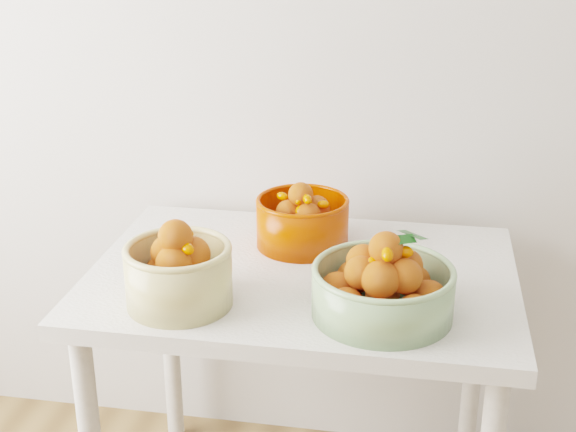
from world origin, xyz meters
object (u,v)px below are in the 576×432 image
at_px(table, 302,307).
at_px(bowl_cream, 179,272).
at_px(bowl_orange, 302,220).
at_px(bowl_green, 383,287).

relative_size(table, bowl_cream, 3.49).
height_order(table, bowl_orange, bowl_orange).
distance_m(bowl_cream, bowl_green, 0.43).
bearing_deg(bowl_green, bowl_orange, 123.78).
bearing_deg(bowl_cream, bowl_green, 3.42).
bearing_deg(bowl_green, bowl_cream, -176.58).
distance_m(table, bowl_orange, 0.22).
relative_size(table, bowl_green, 2.94).
bearing_deg(table, bowl_cream, -138.79).
height_order(table, bowl_cream, bowl_cream).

